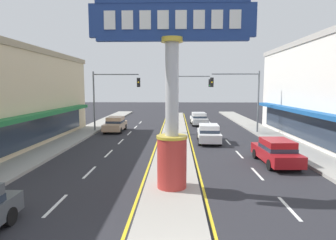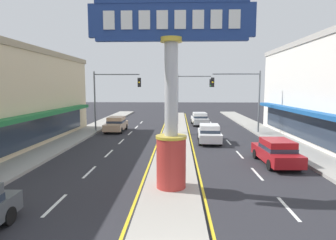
{
  "view_description": "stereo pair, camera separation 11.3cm",
  "coord_description": "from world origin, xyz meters",
  "px_view_note": "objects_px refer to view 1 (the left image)",
  "views": [
    {
      "loc": [
        0.21,
        -5.87,
        4.66
      ],
      "look_at": [
        -0.33,
        11.75,
        2.6
      ],
      "focal_mm": 30.54,
      "sensor_mm": 36.0,
      "label": 1
    },
    {
      "loc": [
        0.32,
        -5.86,
        4.66
      ],
      "look_at": [
        -0.33,
        11.75,
        2.6
      ],
      "focal_mm": 30.54,
      "sensor_mm": 36.0,
      "label": 2
    }
  ],
  "objects_px": {
    "traffic_light_right_side": "(241,91)",
    "traffic_light_median_far": "(189,91)",
    "sedan_near_left_lane": "(276,151)",
    "sedan_mid_left_lane": "(199,119)",
    "sedan_far_right_lane": "(115,124)",
    "traffic_light_left_side": "(111,91)",
    "sedan_far_left_oncoming": "(209,133)",
    "district_sign": "(172,99)"
  },
  "relations": [
    {
      "from": "sedan_near_left_lane",
      "to": "sedan_mid_left_lane",
      "type": "height_order",
      "value": "same"
    },
    {
      "from": "traffic_light_right_side",
      "to": "sedan_far_right_lane",
      "type": "relative_size",
      "value": 1.44
    },
    {
      "from": "traffic_light_median_far",
      "to": "sedan_far_right_lane",
      "type": "xyz_separation_m",
      "value": [
        -7.91,
        -5.2,
        -3.41
      ]
    },
    {
      "from": "sedan_near_left_lane",
      "to": "sedan_far_left_oncoming",
      "type": "bearing_deg",
      "value": 116.15
    },
    {
      "from": "traffic_light_median_far",
      "to": "sedan_near_left_lane",
      "type": "bearing_deg",
      "value": -75.62
    },
    {
      "from": "traffic_light_left_side",
      "to": "traffic_light_right_side",
      "type": "xyz_separation_m",
      "value": [
        12.98,
        -0.55,
        0.0
      ]
    },
    {
      "from": "sedan_far_right_lane",
      "to": "sedan_mid_left_lane",
      "type": "bearing_deg",
      "value": 30.54
    },
    {
      "from": "traffic_light_right_side",
      "to": "traffic_light_median_far",
      "type": "relative_size",
      "value": 1.0
    },
    {
      "from": "traffic_light_left_side",
      "to": "sedan_far_left_oncoming",
      "type": "xyz_separation_m",
      "value": [
        9.39,
        -5.19,
        -3.46
      ]
    },
    {
      "from": "traffic_light_left_side",
      "to": "sedan_near_left_lane",
      "type": "xyz_separation_m",
      "value": [
        12.7,
        -11.92,
        -3.46
      ]
    },
    {
      "from": "district_sign",
      "to": "traffic_light_left_side",
      "type": "height_order",
      "value": "district_sign"
    },
    {
      "from": "district_sign",
      "to": "sedan_near_left_lane",
      "type": "bearing_deg",
      "value": 35.97
    },
    {
      "from": "district_sign",
      "to": "traffic_light_median_far",
      "type": "bearing_deg",
      "value": 85.58
    },
    {
      "from": "traffic_light_median_far",
      "to": "sedan_near_left_lane",
      "type": "distance_m",
      "value": 18.45
    },
    {
      "from": "district_sign",
      "to": "traffic_light_median_far",
      "type": "height_order",
      "value": "district_sign"
    },
    {
      "from": "traffic_light_right_side",
      "to": "sedan_far_right_lane",
      "type": "distance_m",
      "value": 13.2
    },
    {
      "from": "district_sign",
      "to": "traffic_light_left_side",
      "type": "distance_m",
      "value": 17.66
    },
    {
      "from": "traffic_light_median_far",
      "to": "sedan_mid_left_lane",
      "type": "distance_m",
      "value": 3.62
    },
    {
      "from": "traffic_light_left_side",
      "to": "district_sign",
      "type": "bearing_deg",
      "value": -68.43
    },
    {
      "from": "district_sign",
      "to": "sedan_mid_left_lane",
      "type": "height_order",
      "value": "district_sign"
    },
    {
      "from": "sedan_far_right_lane",
      "to": "sedan_near_left_lane",
      "type": "height_order",
      "value": "same"
    },
    {
      "from": "traffic_light_left_side",
      "to": "traffic_light_right_side",
      "type": "height_order",
      "value": "same"
    },
    {
      "from": "sedan_near_left_lane",
      "to": "traffic_light_right_side",
      "type": "bearing_deg",
      "value": 88.57
    },
    {
      "from": "traffic_light_right_side",
      "to": "sedan_mid_left_lane",
      "type": "xyz_separation_m",
      "value": [
        -3.58,
        6.38,
        -3.46
      ]
    },
    {
      "from": "traffic_light_right_side",
      "to": "sedan_far_left_oncoming",
      "type": "distance_m",
      "value": 6.8
    },
    {
      "from": "traffic_light_left_side",
      "to": "sedan_far_right_lane",
      "type": "height_order",
      "value": "traffic_light_left_side"
    },
    {
      "from": "sedan_near_left_lane",
      "to": "sedan_far_left_oncoming",
      "type": "distance_m",
      "value": 7.5
    },
    {
      "from": "traffic_light_right_side",
      "to": "sedan_mid_left_lane",
      "type": "height_order",
      "value": "traffic_light_right_side"
    },
    {
      "from": "district_sign",
      "to": "sedan_far_right_lane",
      "type": "bearing_deg",
      "value": 110.19
    },
    {
      "from": "traffic_light_median_far",
      "to": "sedan_mid_left_lane",
      "type": "height_order",
      "value": "traffic_light_median_far"
    },
    {
      "from": "district_sign",
      "to": "traffic_light_right_side",
      "type": "distance_m",
      "value": 17.14
    },
    {
      "from": "traffic_light_right_side",
      "to": "traffic_light_median_far",
      "type": "height_order",
      "value": "same"
    },
    {
      "from": "traffic_light_left_side",
      "to": "sedan_near_left_lane",
      "type": "height_order",
      "value": "traffic_light_left_side"
    },
    {
      "from": "sedan_far_right_lane",
      "to": "sedan_mid_left_lane",
      "type": "height_order",
      "value": "same"
    },
    {
      "from": "sedan_far_right_lane",
      "to": "sedan_far_left_oncoming",
      "type": "height_order",
      "value": "same"
    },
    {
      "from": "traffic_light_median_far",
      "to": "sedan_near_left_lane",
      "type": "xyz_separation_m",
      "value": [
        4.5,
        -17.56,
        -3.41
      ]
    },
    {
      "from": "traffic_light_median_far",
      "to": "sedan_far_left_oncoming",
      "type": "height_order",
      "value": "traffic_light_median_far"
    },
    {
      "from": "district_sign",
      "to": "traffic_light_right_side",
      "type": "bearing_deg",
      "value": 67.75
    },
    {
      "from": "traffic_light_left_side",
      "to": "sedan_far_left_oncoming",
      "type": "height_order",
      "value": "traffic_light_left_side"
    },
    {
      "from": "traffic_light_left_side",
      "to": "traffic_light_median_far",
      "type": "height_order",
      "value": "same"
    },
    {
      "from": "sedan_far_right_lane",
      "to": "sedan_mid_left_lane",
      "type": "distance_m",
      "value": 10.58
    },
    {
      "from": "district_sign",
      "to": "traffic_light_left_side",
      "type": "xyz_separation_m",
      "value": [
        -6.49,
        16.42,
        0.12
      ]
    }
  ]
}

